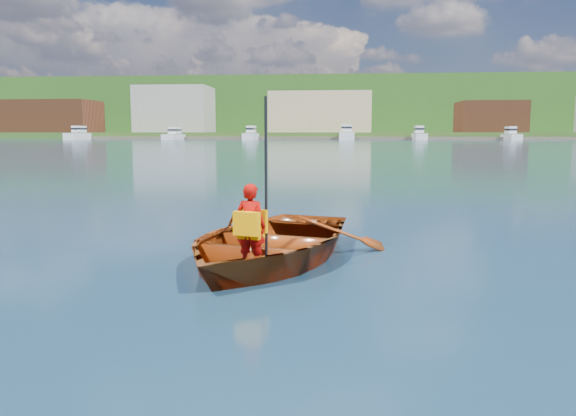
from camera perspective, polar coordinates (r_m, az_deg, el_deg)
The scene contains 8 objects.
ground at distance 7.39m, azimuth -4.63°, elevation -6.70°, with size 600.00×600.00×0.00m.
rowboat at distance 8.08m, azimuth -2.08°, elevation -3.44°, with size 3.91×4.73×0.85m.
child_paddler at distance 7.14m, azimuth -3.78°, elevation -1.75°, with size 0.46×0.41×2.18m.
shoreline at distance 243.81m, azimuth 5.10°, elevation 9.59°, with size 400.00×140.00×22.00m.
dock at distance 155.23m, azimuth 8.13°, elevation 7.02°, with size 160.05×8.16×0.80m.
waterfront_buildings at distance 172.39m, azimuth 2.36°, elevation 9.59°, with size 202.00×16.00×14.00m.
marina_yachts at distance 150.44m, azimuth 3.47°, elevation 7.43°, with size 141.89×13.78×4.29m.
hillside_trees at distance 250.26m, azimuth 12.83°, elevation 11.31°, with size 292.91×84.00×26.67m.
Camera 1 is at (1.25, -7.05, 1.82)m, focal length 35.00 mm.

